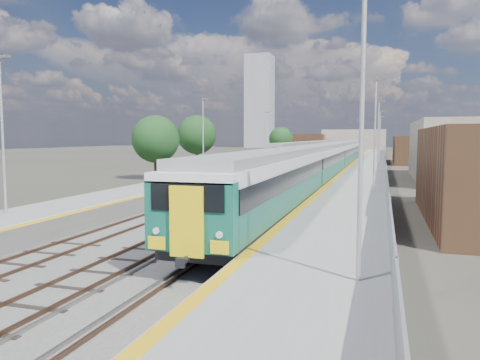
% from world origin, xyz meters
% --- Properties ---
extents(ground, '(320.00, 320.00, 0.00)m').
position_xyz_m(ground, '(0.00, 50.00, 0.00)').
color(ground, '#47443A').
rests_on(ground, ground).
extents(ballast_bed, '(10.50, 155.00, 0.06)m').
position_xyz_m(ballast_bed, '(-2.25, 52.50, 0.03)').
color(ballast_bed, '#565451').
rests_on(ballast_bed, ground).
extents(tracks, '(8.96, 160.00, 0.17)m').
position_xyz_m(tracks, '(-1.65, 54.18, 0.11)').
color(tracks, '#4C3323').
rests_on(tracks, ground).
extents(platform_right, '(4.70, 155.00, 8.52)m').
position_xyz_m(platform_right, '(5.28, 52.49, 0.54)').
color(platform_right, slate).
rests_on(platform_right, ground).
extents(platform_left, '(4.30, 155.00, 8.52)m').
position_xyz_m(platform_left, '(-9.05, 52.49, 0.52)').
color(platform_left, slate).
rests_on(platform_left, ground).
extents(buildings, '(72.00, 185.50, 40.00)m').
position_xyz_m(buildings, '(-18.12, 138.60, 10.70)').
color(buildings, brown).
rests_on(buildings, ground).
extents(green_train, '(2.99, 83.19, 3.29)m').
position_xyz_m(green_train, '(1.50, 44.49, 2.32)').
color(green_train, black).
rests_on(green_train, ground).
extents(red_train, '(2.94, 59.52, 3.71)m').
position_xyz_m(red_train, '(-5.50, 74.95, 2.19)').
color(red_train, black).
rests_on(red_train, ground).
extents(tree_a, '(5.18, 5.18, 7.02)m').
position_xyz_m(tree_a, '(-16.68, 36.30, 4.42)').
color(tree_a, '#382619').
rests_on(tree_a, ground).
extents(tree_b, '(5.83, 5.83, 7.90)m').
position_xyz_m(tree_b, '(-19.61, 55.34, 4.98)').
color(tree_b, '#382619').
rests_on(tree_b, ground).
extents(tree_c, '(4.97, 4.97, 6.74)m').
position_xyz_m(tree_c, '(-13.19, 85.67, 4.24)').
color(tree_c, '#382619').
rests_on(tree_c, ground).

